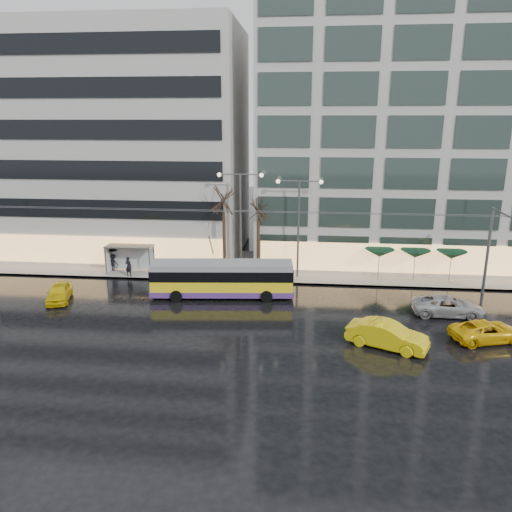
# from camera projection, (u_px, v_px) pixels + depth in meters

# --- Properties ---
(ground) EXTENTS (140.00, 140.00, 0.00)m
(ground) POSITION_uv_depth(u_px,v_px,m) (192.00, 324.00, 34.31)
(ground) COLOR black
(ground) RESTS_ON ground
(sidewalk) EXTENTS (80.00, 10.00, 0.15)m
(sidewalk) POSITION_uv_depth(u_px,v_px,m) (245.00, 265.00, 47.51)
(sidewalk) COLOR gray
(sidewalk) RESTS_ON ground
(kerb) EXTENTS (80.00, 0.10, 0.15)m
(kerb) POSITION_uv_depth(u_px,v_px,m) (238.00, 282.00, 42.76)
(kerb) COLOR slate
(kerb) RESTS_ON ground
(building_left) EXTENTS (34.00, 14.00, 22.00)m
(building_left) POSITION_uv_depth(u_px,v_px,m) (76.00, 143.00, 51.06)
(building_left) COLOR #B5B2AD
(building_left) RESTS_ON sidewalk
(building_right) EXTENTS (32.00, 14.00, 25.00)m
(building_right) POSITION_uv_depth(u_px,v_px,m) (429.00, 129.00, 47.26)
(building_right) COLOR #B5B2AD
(building_right) RESTS_ON sidewalk
(trolleybus) EXTENTS (11.22, 4.60, 5.13)m
(trolleybus) POSITION_uv_depth(u_px,v_px,m) (222.00, 280.00, 39.08)
(trolleybus) COLOR yellow
(trolleybus) RESTS_ON ground
(catenary) EXTENTS (42.24, 5.12, 7.00)m
(catenary) POSITION_uv_depth(u_px,v_px,m) (224.00, 237.00, 40.67)
(catenary) COLOR #595B60
(catenary) RESTS_ON ground
(bus_shelter) EXTENTS (4.20, 1.60, 2.51)m
(bus_shelter) POSITION_uv_depth(u_px,v_px,m) (126.00, 253.00, 44.83)
(bus_shelter) COLOR #595B60
(bus_shelter) RESTS_ON sidewalk
(street_lamp_near) EXTENTS (3.96, 0.36, 9.03)m
(street_lamp_near) POSITION_uv_depth(u_px,v_px,m) (241.00, 210.00, 42.85)
(street_lamp_near) COLOR #595B60
(street_lamp_near) RESTS_ON sidewalk
(street_lamp_far) EXTENTS (3.96, 0.36, 8.53)m
(street_lamp_far) POSITION_uv_depth(u_px,v_px,m) (299.00, 214.00, 42.44)
(street_lamp_far) COLOR #595B60
(street_lamp_far) RESTS_ON sidewalk
(tree_a) EXTENTS (3.20, 3.20, 8.40)m
(tree_a) POSITION_uv_depth(u_px,v_px,m) (223.00, 197.00, 42.89)
(tree_a) COLOR black
(tree_a) RESTS_ON sidewalk
(tree_b) EXTENTS (3.20, 3.20, 7.70)m
(tree_b) POSITION_uv_depth(u_px,v_px,m) (258.00, 205.00, 42.98)
(tree_b) COLOR black
(tree_b) RESTS_ON sidewalk
(parasol_a) EXTENTS (2.50, 2.50, 2.65)m
(parasol_a) POSITION_uv_depth(u_px,v_px,m) (379.00, 253.00, 42.83)
(parasol_a) COLOR #595B60
(parasol_a) RESTS_ON sidewalk
(parasol_b) EXTENTS (2.50, 2.50, 2.65)m
(parasol_b) POSITION_uv_depth(u_px,v_px,m) (415.00, 254.00, 42.54)
(parasol_b) COLOR #595B60
(parasol_b) RESTS_ON sidewalk
(parasol_c) EXTENTS (2.50, 2.50, 2.65)m
(parasol_c) POSITION_uv_depth(u_px,v_px,m) (452.00, 255.00, 42.25)
(parasol_c) COLOR #595B60
(parasol_c) RESTS_ON sidewalk
(taxi_a) EXTENTS (2.67, 4.25, 1.35)m
(taxi_a) POSITION_uv_depth(u_px,v_px,m) (59.00, 292.00, 38.46)
(taxi_a) COLOR yellow
(taxi_a) RESTS_ON ground
(taxi_b) EXTENTS (5.19, 3.58, 1.62)m
(taxi_b) POSITION_uv_depth(u_px,v_px,m) (387.00, 335.00, 30.58)
(taxi_b) COLOR yellow
(taxi_b) RESTS_ON ground
(taxi_c) EXTENTS (5.03, 3.34, 1.28)m
(taxi_c) POSITION_uv_depth(u_px,v_px,m) (487.00, 331.00, 31.55)
(taxi_c) COLOR yellow
(taxi_c) RESTS_ON ground
(sedan_silver) EXTENTS (5.03, 2.41, 1.38)m
(sedan_silver) POSITION_uv_depth(u_px,v_px,m) (448.00, 306.00, 35.63)
(sedan_silver) COLOR #A9A9AE
(sedan_silver) RESTS_ON ground
(pedestrian_a) EXTENTS (1.19, 1.21, 2.19)m
(pedestrian_a) POSITION_uv_depth(u_px,v_px,m) (128.00, 260.00, 43.75)
(pedestrian_a) COLOR black
(pedestrian_a) RESTS_ON sidewalk
(pedestrian_b) EXTENTS (1.00, 0.93, 1.65)m
(pedestrian_b) POSITION_uv_depth(u_px,v_px,m) (178.00, 268.00, 43.69)
(pedestrian_b) COLOR black
(pedestrian_b) RESTS_ON sidewalk
(pedestrian_c) EXTENTS (1.09, 0.99, 2.11)m
(pedestrian_c) POSITION_uv_depth(u_px,v_px,m) (113.00, 259.00, 45.41)
(pedestrian_c) COLOR black
(pedestrian_c) RESTS_ON sidewalk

